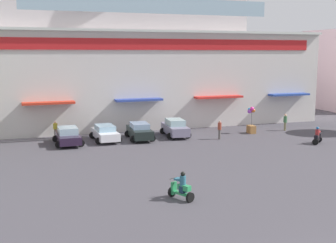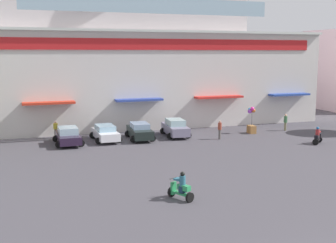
% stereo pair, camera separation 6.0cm
% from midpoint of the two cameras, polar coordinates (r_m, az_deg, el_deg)
% --- Properties ---
extents(ground_plane, '(128.00, 128.00, 0.00)m').
position_cam_midpoint_polar(ground_plane, '(27.35, 5.59, -7.31)').
color(ground_plane, '#47444A').
extents(colonial_building, '(41.21, 16.52, 19.03)m').
position_cam_midpoint_polar(colonial_building, '(48.15, -5.75, 9.47)').
color(colonial_building, silver).
rests_on(colonial_building, ground).
extents(parked_car_0, '(2.39, 4.22, 1.48)m').
position_cam_midpoint_polar(parked_car_0, '(37.67, -12.86, -1.83)').
color(parked_car_0, '#281A30').
rests_on(parked_car_0, ground).
extents(parked_car_1, '(2.38, 4.44, 1.39)m').
position_cam_midpoint_polar(parked_car_1, '(38.67, -8.13, -1.46)').
color(parked_car_1, silver).
rests_on(parked_car_1, ground).
extents(parked_car_2, '(2.45, 4.43, 1.48)m').
position_cam_midpoint_polar(parked_car_2, '(39.00, -3.66, -1.24)').
color(parked_car_2, black).
rests_on(parked_car_2, ground).
extents(parked_car_3, '(2.48, 4.44, 1.59)m').
position_cam_midpoint_polar(parked_car_3, '(40.33, 1.00, -0.82)').
color(parked_car_3, gray).
rests_on(parked_car_3, ground).
extents(scooter_rider_2, '(1.44, 1.33, 1.48)m').
position_cam_midpoint_polar(scooter_rider_2, '(39.16, 18.95, -1.90)').
color(scooter_rider_2, black).
rests_on(scooter_rider_2, ground).
extents(scooter_rider_4, '(1.10, 1.54, 1.53)m').
position_cam_midpoint_polar(scooter_rider_4, '(23.18, 1.79, -8.64)').
color(scooter_rider_4, black).
rests_on(scooter_rider_4, ground).
extents(pedestrian_1, '(0.45, 0.45, 1.56)m').
position_cam_midpoint_polar(pedestrian_1, '(40.70, -14.40, -0.90)').
color(pedestrian_1, '#494136').
rests_on(pedestrian_1, ground).
extents(pedestrian_2, '(0.43, 0.43, 1.70)m').
position_cam_midpoint_polar(pedestrian_2, '(39.17, 6.80, -0.92)').
color(pedestrian_2, '#554F4C').
rests_on(pedestrian_2, ground).
extents(pedestrian_3, '(0.43, 0.43, 1.66)m').
position_cam_midpoint_polar(pedestrian_3, '(44.79, 15.10, 0.05)').
color(pedestrian_3, '#7D7752').
rests_on(pedestrian_3, ground).
extents(balloon_vendor_cart, '(0.81, 0.93, 2.57)m').
position_cam_midpoint_polar(balloon_vendor_cart, '(42.56, 10.89, -0.05)').
color(balloon_vendor_cart, '#A06D39').
rests_on(balloon_vendor_cart, ground).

